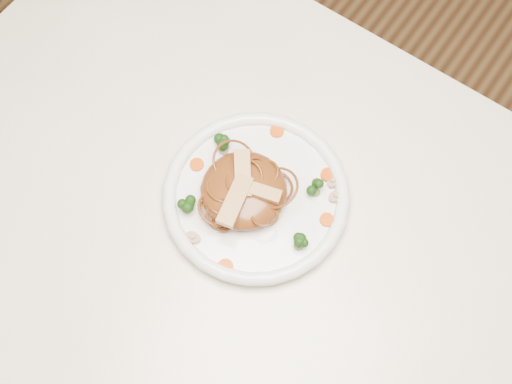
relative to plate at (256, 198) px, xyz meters
The scene contains 20 objects.
ground 0.76m from the plate, 39.14° to the right, with size 4.00×4.00×0.00m, color #4E301A.
table 0.13m from the plate, 39.14° to the right, with size 1.20×0.80×0.75m.
plate is the anchor object (origin of this frame).
noodle_mound 0.03m from the plate, 147.54° to the right, with size 0.12×0.12×0.04m, color #5B3011.
chicken_a 0.05m from the plate, 25.11° to the right, with size 0.06×0.02×0.01m, color tan.
chicken_b 0.06m from the plate, behind, with size 0.07×0.02×0.01m, color tan.
chicken_c 0.06m from the plate, 103.13° to the right, with size 0.08×0.02×0.01m, color tan.
broccoli_0 0.09m from the plate, 38.81° to the left, with size 0.03×0.03×0.03m, color #14320A, non-canonical shape.
broccoli_1 0.10m from the plate, 157.45° to the left, with size 0.03×0.03×0.03m, color #14320A, non-canonical shape.
broccoli_2 0.10m from the plate, 133.24° to the right, with size 0.03×0.03×0.03m, color #14320A, non-canonical shape.
broccoli_3 0.10m from the plate, 16.70° to the right, with size 0.03×0.03×0.03m, color #14320A, non-canonical shape.
carrot_0 0.11m from the plate, 52.33° to the left, with size 0.02×0.02×0.01m, color #C24107.
carrot_1 0.10m from the plate, behind, with size 0.02×0.02×0.01m, color #C24107.
carrot_2 0.11m from the plate, 14.84° to the left, with size 0.02×0.02×0.01m, color #C24107.
carrot_3 0.11m from the plate, 108.73° to the left, with size 0.02×0.02×0.01m, color #C24107.
carrot_4 0.12m from the plate, 76.10° to the right, with size 0.02×0.02×0.01m, color #C24107.
mushroom_0 0.11m from the plate, 108.31° to the right, with size 0.02×0.02×0.01m, color tan.
mushroom_1 0.12m from the plate, 34.39° to the left, with size 0.03×0.03×0.01m, color tan.
mushroom_2 0.09m from the plate, 157.63° to the left, with size 0.03×0.03×0.01m, color tan.
mushroom_3 0.11m from the plate, 46.16° to the left, with size 0.02×0.02×0.01m, color tan.
Camera 1 is at (0.16, -0.26, 1.67)m, focal length 47.84 mm.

